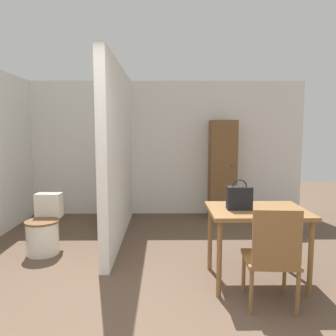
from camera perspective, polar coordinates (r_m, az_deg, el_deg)
The scene contains 8 objects.
wall_back at distance 6.23m, azimuth -2.35°, elevation 3.42°, with size 5.59×0.12×2.50m.
partition_wall at distance 4.87m, azimuth -8.56°, elevation 2.49°, with size 0.12×2.70×2.50m.
dining_table at distance 3.54m, azimuth 15.20°, elevation -8.42°, with size 0.99×0.74×0.78m.
wooden_chair at distance 3.13m, azimuth 17.71°, elevation -14.24°, with size 0.49×0.49×0.93m.
toilet at distance 4.63m, azimuth -20.77°, elevation -10.05°, with size 0.43×0.58×0.74m.
handbag at distance 3.43m, azimuth 12.32°, elevation -5.06°, with size 0.25×0.12×0.31m.
wooden_cabinet at distance 6.07m, azimuth 9.44°, elevation -0.20°, with size 0.47×0.44×1.77m.
space_heater at distance 5.40m, azimuth 20.10°, elevation -8.62°, with size 0.27×0.23×0.43m.
Camera 1 is at (0.17, -2.12, 1.59)m, focal length 35.00 mm.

